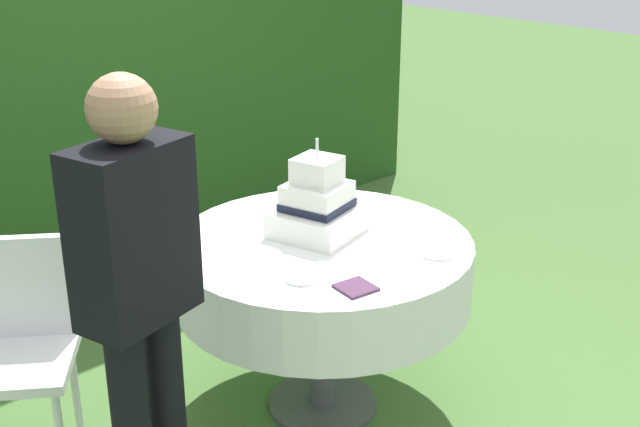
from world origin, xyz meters
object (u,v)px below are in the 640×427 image
wedding_cake (317,206)px  serving_plate_far (438,252)px  serving_plate_near (301,279)px  napkin_stack (356,288)px  standing_person (139,294)px  cake_table (323,270)px  garden_chair (18,336)px

wedding_cake → serving_plate_far: bearing=-66.7°
serving_plate_near → napkin_stack: size_ratio=0.92×
wedding_cake → standing_person: standing_person is taller
serving_plate_far → wedding_cake: bearing=113.3°
cake_table → garden_chair: size_ratio=1.33×
garden_chair → standing_person: 0.80m
cake_table → serving_plate_near: serving_plate_near is taller
napkin_stack → garden_chair: (-0.84, 0.90, -0.24)m
cake_table → garden_chair: (-1.05, 0.51, -0.10)m
serving_plate_far → napkin_stack: (-0.44, 0.01, -0.00)m
cake_table → standing_person: (-0.93, -0.18, 0.29)m
serving_plate_far → serving_plate_near: bearing=160.5°
cake_table → wedding_cake: wedding_cake is taller
garden_chair → wedding_cake: bearing=-22.4°
serving_plate_near → garden_chair: (-0.75, 0.72, -0.24)m
wedding_cake → standing_person: size_ratio=0.25×
serving_plate_near → cake_table: bearing=34.4°
standing_person → serving_plate_near: bearing=-2.7°
cake_table → standing_person: standing_person is taller
garden_chair → cake_table: bearing=-25.9°
cake_table → serving_plate_near: (-0.30, -0.21, 0.14)m
serving_plate_near → standing_person: bearing=177.3°
wedding_cake → napkin_stack: (-0.24, -0.45, -0.11)m
cake_table → standing_person: 0.99m
serving_plate_near → napkin_stack: (0.09, -0.18, -0.00)m
garden_chair → standing_person: (0.12, -0.69, 0.39)m
napkin_stack → serving_plate_far: bearing=-0.9°
serving_plate_far → garden_chair: (-1.28, 0.90, -0.24)m
serving_plate_near → standing_person: standing_person is taller
garden_chair → standing_person: size_ratio=0.56×
serving_plate_far → garden_chair: bearing=144.7°
serving_plate_far → standing_person: 1.19m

